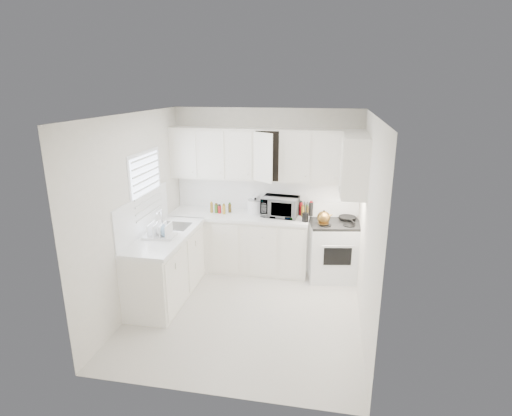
% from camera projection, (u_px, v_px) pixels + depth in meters
% --- Properties ---
extents(floor, '(3.20, 3.20, 0.00)m').
position_uv_depth(floor, '(246.00, 311.00, 5.54)').
color(floor, silver).
rests_on(floor, ground).
extents(ceiling, '(3.20, 3.20, 0.00)m').
position_uv_depth(ceiling, '(245.00, 115.00, 4.78)').
color(ceiling, white).
rests_on(ceiling, ground).
extents(wall_back, '(3.00, 0.00, 3.00)m').
position_uv_depth(wall_back, '(266.00, 189.00, 6.66)').
color(wall_back, white).
rests_on(wall_back, ground).
extents(wall_front, '(3.00, 0.00, 3.00)m').
position_uv_depth(wall_front, '(208.00, 276.00, 3.65)').
color(wall_front, white).
rests_on(wall_front, ground).
extents(wall_left, '(0.00, 3.20, 3.20)m').
position_uv_depth(wall_left, '(136.00, 213.00, 5.43)').
color(wall_left, white).
rests_on(wall_left, ground).
extents(wall_right, '(0.00, 3.20, 3.20)m').
position_uv_depth(wall_right, '(368.00, 227.00, 4.89)').
color(wall_right, white).
rests_on(wall_right, ground).
extents(window_blinds, '(0.06, 0.96, 1.06)m').
position_uv_depth(window_blinds, '(147.00, 189.00, 5.68)').
color(window_blinds, white).
rests_on(window_blinds, wall_left).
extents(lower_cabinets_back, '(2.22, 0.60, 0.90)m').
position_uv_depth(lower_cabinets_back, '(239.00, 243.00, 6.70)').
color(lower_cabinets_back, white).
rests_on(lower_cabinets_back, floor).
extents(lower_cabinets_left, '(0.60, 1.60, 0.90)m').
position_uv_depth(lower_cabinets_left, '(167.00, 267.00, 5.81)').
color(lower_cabinets_left, white).
rests_on(lower_cabinets_left, floor).
extents(countertop_back, '(2.24, 0.64, 0.05)m').
position_uv_depth(countertop_back, '(239.00, 216.00, 6.55)').
color(countertop_back, white).
rests_on(countertop_back, lower_cabinets_back).
extents(countertop_left, '(0.64, 1.62, 0.05)m').
position_uv_depth(countertop_left, '(165.00, 236.00, 5.67)').
color(countertop_left, white).
rests_on(countertop_left, lower_cabinets_left).
extents(backsplash_back, '(2.98, 0.02, 0.55)m').
position_uv_depth(backsplash_back, '(266.00, 194.00, 6.68)').
color(backsplash_back, white).
rests_on(backsplash_back, wall_back).
extents(backsplash_left, '(0.02, 1.60, 0.55)m').
position_uv_depth(backsplash_left, '(143.00, 214.00, 5.63)').
color(backsplash_left, white).
rests_on(backsplash_left, wall_left).
extents(upper_cabinets_back, '(3.00, 0.33, 0.80)m').
position_uv_depth(upper_cabinets_back, '(265.00, 180.00, 6.45)').
color(upper_cabinets_back, white).
rests_on(upper_cabinets_back, wall_back).
extents(upper_cabinets_right, '(0.33, 0.90, 0.80)m').
position_uv_depth(upper_cabinets_right, '(352.00, 193.00, 5.63)').
color(upper_cabinets_right, white).
rests_on(upper_cabinets_right, wall_right).
extents(sink, '(0.42, 0.38, 0.30)m').
position_uv_depth(sink, '(174.00, 218.00, 5.96)').
color(sink, gray).
rests_on(sink, countertop_left).
extents(stove, '(0.86, 0.75, 1.18)m').
position_uv_depth(stove, '(334.00, 242.00, 6.34)').
color(stove, white).
rests_on(stove, floor).
extents(tea_kettle, '(0.25, 0.22, 0.22)m').
position_uv_depth(tea_kettle, '(324.00, 217.00, 6.09)').
color(tea_kettle, olive).
rests_on(tea_kettle, stove).
extents(frying_pan, '(0.41, 0.52, 0.04)m').
position_uv_depth(frying_pan, '(347.00, 217.00, 6.35)').
color(frying_pan, black).
rests_on(frying_pan, stove).
extents(microwave, '(0.59, 0.37, 0.38)m').
position_uv_depth(microwave, '(280.00, 204.00, 6.40)').
color(microwave, gray).
rests_on(microwave, countertop_back).
extents(rice_cooker, '(0.28, 0.28, 0.25)m').
position_uv_depth(rice_cooker, '(255.00, 205.00, 6.57)').
color(rice_cooker, white).
rests_on(rice_cooker, countertop_back).
extents(paper_towel, '(0.12, 0.12, 0.27)m').
position_uv_depth(paper_towel, '(255.00, 204.00, 6.64)').
color(paper_towel, white).
rests_on(paper_towel, countertop_back).
extents(utensil_crock, '(0.12, 0.12, 0.32)m').
position_uv_depth(utensil_crock, '(305.00, 211.00, 6.14)').
color(utensil_crock, black).
rests_on(utensil_crock, countertop_back).
extents(dish_rack, '(0.42, 0.33, 0.22)m').
position_uv_depth(dish_rack, '(159.00, 229.00, 5.53)').
color(dish_rack, white).
rests_on(dish_rack, countertop_left).
extents(spice_left_0, '(0.06, 0.06, 0.13)m').
position_uv_depth(spice_left_0, '(214.00, 206.00, 6.73)').
color(spice_left_0, olive).
rests_on(spice_left_0, countertop_back).
extents(spice_left_1, '(0.06, 0.06, 0.13)m').
position_uv_depth(spice_left_1, '(216.00, 208.00, 6.63)').
color(spice_left_1, '#356220').
rests_on(spice_left_1, countertop_back).
extents(spice_left_2, '(0.06, 0.06, 0.13)m').
position_uv_depth(spice_left_2, '(222.00, 207.00, 6.70)').
color(spice_left_2, '#AE171E').
rests_on(spice_left_2, countertop_back).
extents(spice_left_3, '(0.06, 0.06, 0.13)m').
position_uv_depth(spice_left_3, '(225.00, 209.00, 6.60)').
color(spice_left_3, gold).
rests_on(spice_left_3, countertop_back).
extents(spice_left_4, '(0.06, 0.06, 0.13)m').
position_uv_depth(spice_left_4, '(231.00, 207.00, 6.68)').
color(spice_left_4, '#4C3C15').
rests_on(spice_left_4, countertop_back).
extents(sauce_right_0, '(0.06, 0.06, 0.19)m').
position_uv_depth(sauce_right_0, '(301.00, 209.00, 6.50)').
color(sauce_right_0, '#AE171E').
rests_on(sauce_right_0, countertop_back).
extents(sauce_right_1, '(0.06, 0.06, 0.19)m').
position_uv_depth(sauce_right_1, '(304.00, 210.00, 6.44)').
color(sauce_right_1, gold).
rests_on(sauce_right_1, countertop_back).
extents(sauce_right_2, '(0.06, 0.06, 0.19)m').
position_uv_depth(sauce_right_2, '(308.00, 209.00, 6.48)').
color(sauce_right_2, '#4C3C15').
rests_on(sauce_right_2, countertop_back).
extents(sauce_right_3, '(0.06, 0.06, 0.19)m').
position_uv_depth(sauce_right_3, '(311.00, 210.00, 6.42)').
color(sauce_right_3, black).
rests_on(sauce_right_3, countertop_back).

